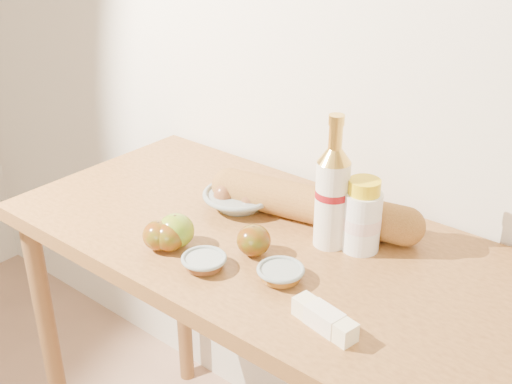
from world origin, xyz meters
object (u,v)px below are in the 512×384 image
(table, at_px, (264,282))
(baguette, at_px, (312,205))
(bourbon_bottle, at_px, (332,194))
(cream_bottle, at_px, (362,218))
(egg_bowl, at_px, (239,197))

(table, height_order, baguette, baguette)
(bourbon_bottle, height_order, cream_bottle, bourbon_bottle)
(cream_bottle, relative_size, baguette, 0.31)
(baguette, bearing_deg, table, -121.43)
(cream_bottle, bearing_deg, egg_bowl, 158.07)
(table, distance_m, cream_bottle, 0.29)
(egg_bowl, bearing_deg, baguette, 14.77)
(bourbon_bottle, bearing_deg, egg_bowl, 166.45)
(table, relative_size, baguette, 2.28)
(baguette, bearing_deg, egg_bowl, -177.17)
(bourbon_bottle, xyz_separation_m, cream_bottle, (0.06, 0.03, -0.04))
(egg_bowl, bearing_deg, cream_bottle, 2.78)
(bourbon_bottle, bearing_deg, table, -165.49)
(table, bearing_deg, baguette, 70.51)
(table, height_order, egg_bowl, egg_bowl)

